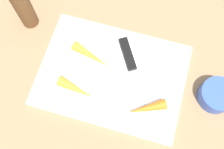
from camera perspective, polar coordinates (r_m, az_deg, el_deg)
ground_plane at (r=0.69m, az=0.00°, el=-0.33°), size 1.40×1.40×0.00m
cutting_board at (r=0.68m, az=0.00°, el=-0.17°), size 0.36×0.26×0.01m
knife at (r=0.68m, az=3.63°, el=3.34°), size 0.12×0.18×0.01m
carrot_shortest at (r=0.65m, az=-7.63°, el=-3.03°), size 0.10×0.04×0.03m
carrot_medium at (r=0.64m, az=7.27°, el=-7.11°), size 0.09×0.07×0.03m
carrot_longest at (r=0.68m, az=-4.39°, el=3.97°), size 0.11×0.06×0.03m
small_bowl at (r=0.70m, az=21.24°, el=-4.10°), size 0.08×0.08×0.04m
pepper_grinder at (r=0.72m, az=-18.45°, el=13.70°), size 0.04×0.04×0.15m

